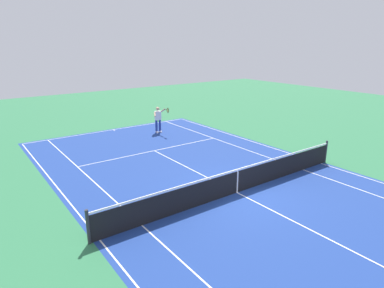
# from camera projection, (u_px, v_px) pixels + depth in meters

# --- Properties ---
(ground_plane) EXTENTS (60.00, 60.00, 0.00)m
(ground_plane) POSITION_uv_depth(u_px,v_px,m) (237.00, 193.00, 12.88)
(ground_plane) COLOR #2D7247
(court_slab) EXTENTS (24.20, 11.40, 0.00)m
(court_slab) POSITION_uv_depth(u_px,v_px,m) (237.00, 193.00, 12.88)
(court_slab) COLOR navy
(court_slab) RESTS_ON ground_plane
(court_line_markings) EXTENTS (23.85, 11.05, 0.01)m
(court_line_markings) POSITION_uv_depth(u_px,v_px,m) (237.00, 192.00, 12.88)
(court_line_markings) COLOR white
(court_line_markings) RESTS_ON ground_plane
(tennis_net) EXTENTS (0.10, 11.70, 1.08)m
(tennis_net) POSITION_uv_depth(u_px,v_px,m) (237.00, 181.00, 12.74)
(tennis_net) COLOR #2D2D33
(tennis_net) RESTS_ON ground_plane
(tennis_player_near) EXTENTS (1.11, 0.77, 1.70)m
(tennis_player_near) POSITION_uv_depth(u_px,v_px,m) (158.00, 118.00, 21.19)
(tennis_player_near) COLOR navy
(tennis_player_near) RESTS_ON ground_plane
(tennis_ball) EXTENTS (0.07, 0.07, 0.07)m
(tennis_ball) POSITION_uv_depth(u_px,v_px,m) (172.00, 199.00, 12.27)
(tennis_ball) COLOR #CCE01E
(tennis_ball) RESTS_ON ground_plane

